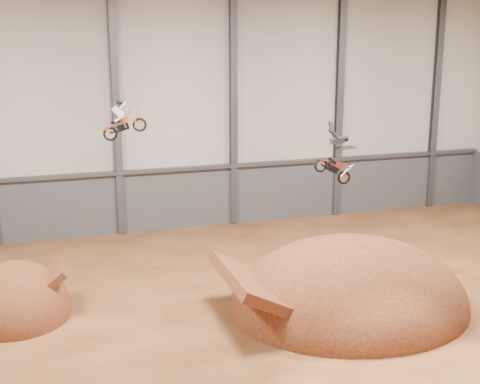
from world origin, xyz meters
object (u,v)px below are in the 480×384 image
at_px(landing_ramp, 349,307).
at_px(fmx_rider_b, 330,153).
at_px(fmx_rider_a, 126,116).
at_px(takeoff_ramp, 17,315).

relative_size(landing_ramp, fmx_rider_b, 4.07).
height_order(fmx_rider_a, fmx_rider_b, fmx_rider_a).
xyz_separation_m(fmx_rider_a, fmx_rider_b, (8.34, -1.63, -1.72)).
distance_m(fmx_rider_a, fmx_rider_b, 8.67).
bearing_deg(fmx_rider_b, fmx_rider_a, 166.81).
relative_size(fmx_rider_a, fmx_rider_b, 0.73).
height_order(takeoff_ramp, fmx_rider_a, fmx_rider_a).
relative_size(landing_ramp, fmx_rider_a, 5.61).
xyz_separation_m(takeoff_ramp, fmx_rider_b, (13.20, -1.39, 6.25)).
height_order(landing_ramp, fmx_rider_b, fmx_rider_b).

